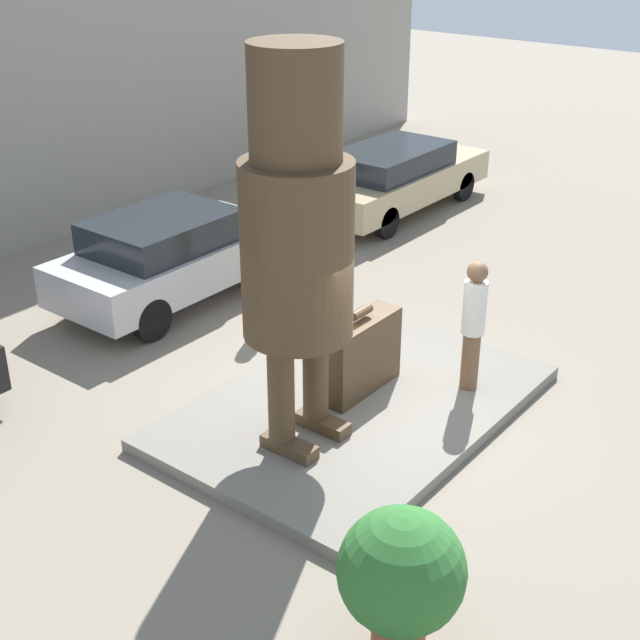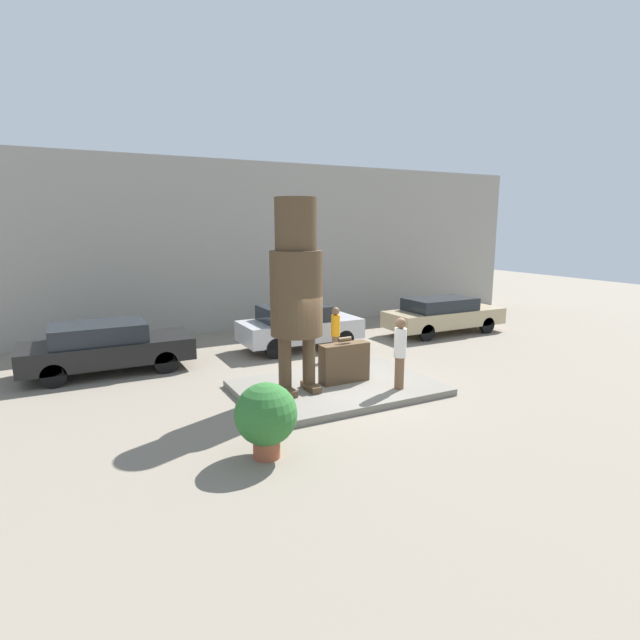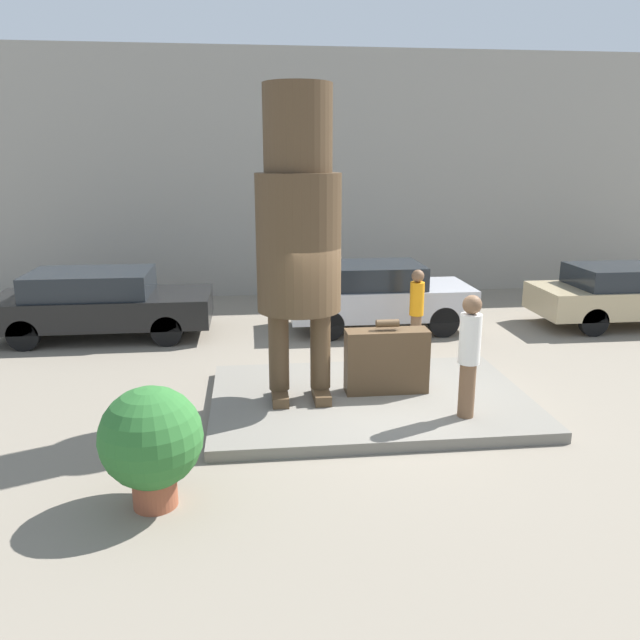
% 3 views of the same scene
% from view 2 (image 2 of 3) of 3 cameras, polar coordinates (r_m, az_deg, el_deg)
% --- Properties ---
extents(ground_plane, '(60.00, 60.00, 0.00)m').
position_cam_2_polar(ground_plane, '(12.75, 1.96, -8.09)').
color(ground_plane, gray).
extents(pedestal, '(4.90, 3.35, 0.17)m').
position_cam_2_polar(pedestal, '(12.72, 1.97, -7.74)').
color(pedestal, slate).
rests_on(pedestal, ground_plane).
extents(building_backdrop, '(28.00, 0.60, 6.55)m').
position_cam_2_polar(building_backdrop, '(19.98, -10.28, 8.21)').
color(building_backdrop, gray).
rests_on(building_backdrop, ground_plane).
extents(statue_figure, '(1.24, 1.24, 4.59)m').
position_cam_2_polar(statue_figure, '(11.66, -2.72, 4.49)').
color(statue_figure, '#4C3823').
rests_on(statue_figure, pedestal).
extents(giant_suitcase, '(1.30, 0.40, 1.18)m').
position_cam_2_polar(giant_suitcase, '(12.79, 2.79, -4.86)').
color(giant_suitcase, '#4C3823').
rests_on(giant_suitcase, pedestal).
extents(tourist, '(0.30, 0.30, 1.78)m').
position_cam_2_polar(tourist, '(12.29, 9.14, -3.41)').
color(tourist, brown).
rests_on(tourist, pedestal).
extents(parked_car_black, '(4.53, 1.90, 1.44)m').
position_cam_2_polar(parked_car_black, '(15.33, -23.31, -2.74)').
color(parked_car_black, black).
rests_on(parked_car_black, ground_plane).
extents(parked_car_silver, '(4.03, 1.78, 1.49)m').
position_cam_2_polar(parked_car_silver, '(16.76, -2.42, -0.65)').
color(parked_car_silver, '#B7B7BC').
rests_on(parked_car_silver, ground_plane).
extents(parked_car_tan, '(4.77, 1.72, 1.39)m').
position_cam_2_polar(parked_car_tan, '(19.74, 13.89, 0.65)').
color(parked_car_tan, tan).
rests_on(parked_car_tan, ground_plane).
extents(planter_pot, '(1.13, 1.13, 1.39)m').
position_cam_2_polar(planter_pot, '(9.09, -6.19, -10.84)').
color(planter_pot, brown).
rests_on(planter_pot, ground_plane).
extents(worker_hivis, '(0.28, 0.28, 1.65)m').
position_cam_2_polar(worker_hivis, '(15.43, 1.78, -1.25)').
color(worker_hivis, brown).
rests_on(worker_hivis, ground_plane).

